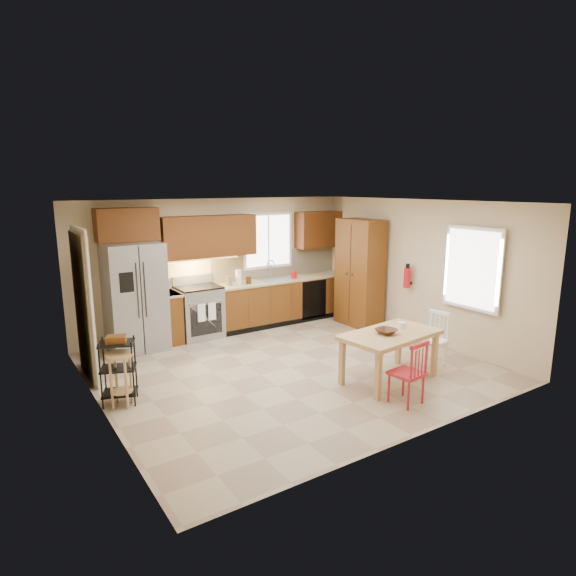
% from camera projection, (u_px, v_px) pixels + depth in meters
% --- Properties ---
extents(floor, '(5.50, 5.50, 0.00)m').
position_uv_depth(floor, '(290.00, 367.00, 7.38)').
color(floor, tan).
rests_on(floor, ground).
extents(ceiling, '(5.50, 5.00, 0.02)m').
position_uv_depth(ceiling, '(291.00, 202.00, 6.85)').
color(ceiling, silver).
rests_on(ceiling, ground).
extents(wall_back, '(5.50, 0.02, 2.50)m').
position_uv_depth(wall_back, '(218.00, 265.00, 9.16)').
color(wall_back, '#CCB793').
rests_on(wall_back, ground).
extents(wall_front, '(5.50, 0.02, 2.50)m').
position_uv_depth(wall_front, '(422.00, 329.00, 5.07)').
color(wall_front, '#CCB793').
rests_on(wall_front, ground).
extents(wall_left, '(0.02, 5.00, 2.50)m').
position_uv_depth(wall_left, '(96.00, 315.00, 5.64)').
color(wall_left, '#CCB793').
rests_on(wall_left, ground).
extents(wall_right, '(0.02, 5.00, 2.50)m').
position_uv_depth(wall_right, '(419.00, 270.00, 8.59)').
color(wall_right, '#CCB793').
rests_on(wall_right, ground).
extents(refrigerator, '(0.92, 0.75, 1.82)m').
position_uv_depth(refrigerator, '(135.00, 297.00, 8.01)').
color(refrigerator, gray).
rests_on(refrigerator, floor).
extents(range_stove, '(0.76, 0.63, 0.92)m').
position_uv_depth(range_stove, '(199.00, 313.00, 8.77)').
color(range_stove, gray).
rests_on(range_stove, floor).
extents(base_cabinet_narrow, '(0.30, 0.60, 0.90)m').
position_uv_depth(base_cabinet_narrow, '(170.00, 317.00, 8.49)').
color(base_cabinet_narrow, brown).
rests_on(base_cabinet_narrow, floor).
extents(base_cabinet_run, '(2.92, 0.60, 0.90)m').
position_uv_depth(base_cabinet_run, '(283.00, 300.00, 9.77)').
color(base_cabinet_run, brown).
rests_on(base_cabinet_run, floor).
extents(dishwasher, '(0.60, 0.02, 0.78)m').
position_uv_depth(dishwasher, '(314.00, 299.00, 9.84)').
color(dishwasher, black).
rests_on(dishwasher, floor).
extents(backsplash, '(2.92, 0.03, 0.55)m').
position_uv_depth(backsplash, '(276.00, 263.00, 9.85)').
color(backsplash, beige).
rests_on(backsplash, wall_back).
extents(upper_over_fridge, '(1.00, 0.35, 0.55)m').
position_uv_depth(upper_over_fridge, '(127.00, 225.00, 7.92)').
color(upper_over_fridge, '#592C0E').
rests_on(upper_over_fridge, wall_back).
extents(upper_left_block, '(1.80, 0.35, 0.75)m').
position_uv_depth(upper_left_block, '(209.00, 236.00, 8.76)').
color(upper_left_block, '#592C0E').
rests_on(upper_left_block, wall_back).
extents(upper_right_block, '(1.00, 0.35, 0.75)m').
position_uv_depth(upper_right_block, '(318.00, 230.00, 10.10)').
color(upper_right_block, '#592C0E').
rests_on(upper_right_block, wall_back).
extents(window_back, '(1.12, 0.04, 1.12)m').
position_uv_depth(window_back, '(268.00, 241.00, 9.65)').
color(window_back, white).
rests_on(window_back, wall_back).
extents(sink, '(0.62, 0.46, 0.16)m').
position_uv_depth(sink, '(275.00, 281.00, 9.58)').
color(sink, gray).
rests_on(sink, base_cabinet_run).
extents(undercab_glow, '(1.60, 0.30, 0.01)m').
position_uv_depth(undercab_glow, '(195.00, 259.00, 8.66)').
color(undercab_glow, '#FFBF66').
rests_on(undercab_glow, wall_back).
extents(soap_bottle, '(0.09, 0.09, 0.19)m').
position_uv_depth(soap_bottle, '(294.00, 274.00, 9.68)').
color(soap_bottle, red).
rests_on(soap_bottle, base_cabinet_run).
extents(paper_towel, '(0.12, 0.12, 0.28)m').
position_uv_depth(paper_towel, '(238.00, 277.00, 9.05)').
color(paper_towel, white).
rests_on(paper_towel, base_cabinet_run).
extents(canister_steel, '(0.11, 0.11, 0.18)m').
position_uv_depth(canister_steel, '(229.00, 281.00, 8.95)').
color(canister_steel, gray).
rests_on(canister_steel, base_cabinet_run).
extents(canister_wood, '(0.10, 0.10, 0.14)m').
position_uv_depth(canister_wood, '(249.00, 280.00, 9.15)').
color(canister_wood, '#452312').
rests_on(canister_wood, base_cabinet_run).
extents(pantry, '(0.50, 0.95, 2.10)m').
position_uv_depth(pantry, '(360.00, 273.00, 9.44)').
color(pantry, brown).
rests_on(pantry, floor).
extents(fire_extinguisher, '(0.12, 0.12, 0.36)m').
position_uv_depth(fire_extinguisher, '(407.00, 278.00, 8.68)').
color(fire_extinguisher, red).
rests_on(fire_extinguisher, wall_right).
extents(window_right, '(0.04, 1.02, 1.32)m').
position_uv_depth(window_right, '(472.00, 269.00, 7.57)').
color(window_right, white).
rests_on(window_right, wall_right).
extents(doorway, '(0.04, 0.95, 2.10)m').
position_uv_depth(doorway, '(82.00, 307.00, 6.79)').
color(doorway, '#8C7A59').
rests_on(doorway, wall_left).
extents(dining_table, '(1.51, 0.96, 0.69)m').
position_uv_depth(dining_table, '(389.00, 357.00, 6.82)').
color(dining_table, tan).
rests_on(dining_table, floor).
extents(chair_red, '(0.43, 0.43, 0.84)m').
position_uv_depth(chair_red, '(407.00, 372.00, 6.09)').
color(chair_red, '#A31922').
rests_on(chair_red, floor).
extents(chair_white, '(0.43, 0.43, 0.84)m').
position_uv_depth(chair_white, '(432.00, 340.00, 7.36)').
color(chair_white, white).
rests_on(chair_white, floor).
extents(table_bowl, '(0.32, 0.32, 0.07)m').
position_uv_depth(table_bowl, '(386.00, 334.00, 6.70)').
color(table_bowl, '#452312').
rests_on(table_bowl, dining_table).
extents(table_jar, '(0.11, 0.11, 0.11)m').
position_uv_depth(table_jar, '(402.00, 326.00, 6.98)').
color(table_jar, white).
rests_on(table_jar, dining_table).
extents(bar_stool, '(0.37, 0.37, 0.70)m').
position_uv_depth(bar_stool, '(121.00, 380.00, 6.02)').
color(bar_stool, tan).
rests_on(bar_stool, floor).
extents(utility_cart, '(0.52, 0.46, 0.85)m').
position_uv_depth(utility_cart, '(119.00, 372.00, 6.09)').
color(utility_cart, black).
rests_on(utility_cart, floor).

